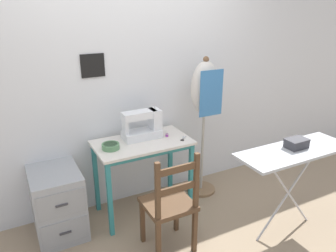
% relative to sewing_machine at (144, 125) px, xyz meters
% --- Properties ---
extents(ground_plane, '(14.00, 14.00, 0.00)m').
position_rel_sewing_machine_xyz_m(ground_plane, '(-0.05, -0.34, -0.90)').
color(ground_plane, gray).
extents(wall_back, '(10.00, 0.06, 2.55)m').
position_rel_sewing_machine_xyz_m(wall_back, '(-0.05, 0.25, 0.37)').
color(wall_back, silver).
rests_on(wall_back, ground_plane).
extents(sewing_table, '(0.92, 0.52, 0.77)m').
position_rel_sewing_machine_xyz_m(sewing_table, '(-0.05, -0.09, -0.25)').
color(sewing_table, silver).
rests_on(sewing_table, ground_plane).
extents(sewing_machine, '(0.39, 0.18, 0.30)m').
position_rel_sewing_machine_xyz_m(sewing_machine, '(0.00, 0.00, 0.00)').
color(sewing_machine, white).
rests_on(sewing_machine, sewing_table).
extents(fabric_bowl, '(0.16, 0.16, 0.05)m').
position_rel_sewing_machine_xyz_m(fabric_bowl, '(-0.37, -0.10, -0.10)').
color(fabric_bowl, '#56895B').
rests_on(fabric_bowl, sewing_table).
extents(scissors, '(0.10, 0.11, 0.01)m').
position_rel_sewing_machine_xyz_m(scissors, '(0.32, -0.21, -0.13)').
color(scissors, silver).
rests_on(scissors, sewing_table).
extents(thread_spool_near_machine, '(0.04, 0.04, 0.03)m').
position_rel_sewing_machine_xyz_m(thread_spool_near_machine, '(0.21, -0.08, -0.12)').
color(thread_spool_near_machine, purple).
rests_on(thread_spool_near_machine, sewing_table).
extents(wooden_chair, '(0.40, 0.38, 0.93)m').
position_rel_sewing_machine_xyz_m(wooden_chair, '(-0.08, -0.70, -0.46)').
color(wooden_chair, '#513823').
rests_on(wooden_chair, ground_plane).
extents(filing_cabinet, '(0.43, 0.55, 0.63)m').
position_rel_sewing_machine_xyz_m(filing_cabinet, '(-0.88, -0.04, -0.59)').
color(filing_cabinet, '#93999E').
rests_on(filing_cabinet, ground_plane).
extents(dress_form, '(0.32, 0.32, 1.52)m').
position_rel_sewing_machine_xyz_m(dress_form, '(0.67, -0.04, 0.20)').
color(dress_form, '#846647').
rests_on(dress_form, ground_plane).
extents(ironing_board, '(1.06, 0.38, 0.84)m').
position_rel_sewing_machine_xyz_m(ironing_board, '(0.98, -0.98, -0.11)').
color(ironing_board, '#ADB2B7').
rests_on(ironing_board, ground_plane).
extents(storage_box, '(0.19, 0.13, 0.08)m').
position_rel_sewing_machine_xyz_m(storage_box, '(1.02, -0.96, -0.03)').
color(storage_box, '#333338').
rests_on(storage_box, ironing_board).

